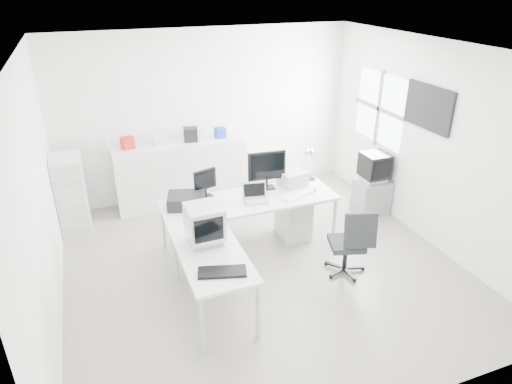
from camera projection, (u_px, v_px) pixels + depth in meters
name	position (u px, v px, depth m)	size (l,w,h in m)	color
floor	(261.00, 265.00, 6.13)	(5.00, 5.00, 0.01)	#B4AEA2
ceiling	(263.00, 49.00, 4.92)	(5.00, 5.00, 0.01)	white
back_wall	(207.00, 115.00, 7.63)	(5.00, 0.02, 2.80)	white
left_wall	(38.00, 202.00, 4.73)	(0.02, 5.00, 2.80)	white
right_wall	(429.00, 144.00, 6.33)	(0.02, 5.00, 2.80)	white
window	(379.00, 109.00, 7.24)	(0.02, 1.20, 1.10)	white
wall_picture	(429.00, 107.00, 6.18)	(0.04, 0.90, 0.60)	black
main_desk	(250.00, 223.00, 6.40)	(2.40, 0.80, 0.75)	silver
side_desk	(213.00, 281.00, 5.20)	(0.70, 1.40, 0.75)	silver
drawer_pedestal	(293.00, 218.00, 6.70)	(0.40, 0.50, 0.60)	silver
inkjet_printer	(187.00, 201.00, 6.01)	(0.48, 0.37, 0.17)	black
lcd_monitor_small	(205.00, 184.00, 6.18)	(0.33, 0.19, 0.41)	black
lcd_monitor_large	(267.00, 170.00, 6.44)	(0.55, 0.22, 0.57)	black
laptop	(256.00, 195.00, 6.12)	(0.32, 0.33, 0.21)	#B7B7BA
white_keyboard	(297.00, 196.00, 6.31)	(0.46, 0.14, 0.02)	silver
white_mouse	(315.00, 190.00, 6.44)	(0.06, 0.06, 0.06)	silver
laser_printer	(293.00, 178.00, 6.62)	(0.37, 0.31, 0.21)	#ADADAD
desk_lamp	(312.00, 165.00, 6.74)	(0.16, 0.16, 0.47)	silver
crt_monitor	(205.00, 223.00, 5.14)	(0.43, 0.43, 0.50)	#B7B7BA
black_keyboard	(222.00, 272.00, 4.69)	(0.50, 0.20, 0.03)	black
office_chair	(347.00, 240.00, 5.80)	(0.55, 0.55, 0.95)	#292B2E
tv_cabinet	(371.00, 196.00, 7.38)	(0.51, 0.42, 0.56)	gray
crt_tv	(375.00, 168.00, 7.16)	(0.50, 0.48, 0.45)	black
sideboard	(181.00, 173.00, 7.61)	(2.14, 0.54, 1.07)	silver
clutter_box_a	(128.00, 143.00, 7.08)	(0.18, 0.16, 0.18)	red
clutter_box_b	(160.00, 140.00, 7.25)	(0.15, 0.13, 0.15)	silver
clutter_box_c	(191.00, 134.00, 7.39)	(0.22, 0.20, 0.22)	black
clutter_box_d	(220.00, 133.00, 7.56)	(0.17, 0.15, 0.17)	#1833AA
clutter_bottle	(107.00, 143.00, 7.01)	(0.07, 0.07, 0.22)	silver
filing_cabinet	(71.00, 195.00, 6.71)	(0.42, 0.50, 1.20)	silver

